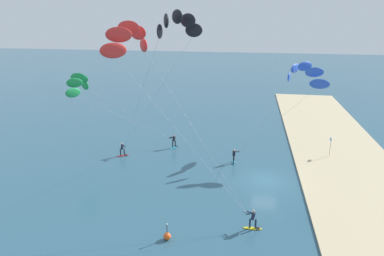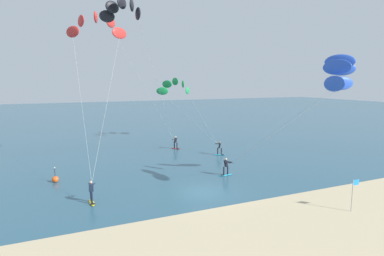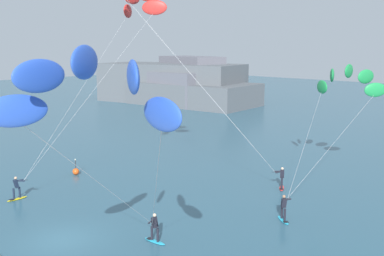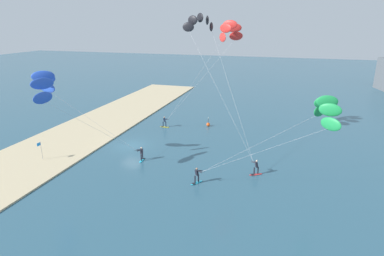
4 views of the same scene
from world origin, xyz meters
name	(u,v)px [view 4 (image 4 of 4)]	position (x,y,z in m)	size (l,w,h in m)	color
ground_plane	(131,146)	(0.00, 0.00, 0.00)	(240.00, 240.00, 0.00)	#2D566B
sand_strip	(72,138)	(0.00, -9.02, 0.08)	(80.00, 11.16, 0.16)	#C6B289
kitesurfer_nearshore	(227,35)	(-6.46, 10.90, 13.75)	(5.87, 12.08, 15.55)	yellow
kitesurfer_mid_water	(48,87)	(9.09, -3.85, 9.14)	(9.22, 10.27, 10.82)	#23ADD1
kitesurfer_far_out	(320,113)	(5.96, 21.76, 7.81)	(5.67, 12.86, 9.35)	#23ADD1
kitesurfer_downwind	(203,29)	(-4.06, 8.37, 14.52)	(10.67, 11.10, 16.36)	red
marker_buoy	(208,124)	(-10.88, 7.59, 0.30)	(0.56, 0.56, 1.38)	#EA5119
beach_flag	(40,147)	(7.48, -7.57, 1.70)	(0.57, 0.05, 2.20)	gray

